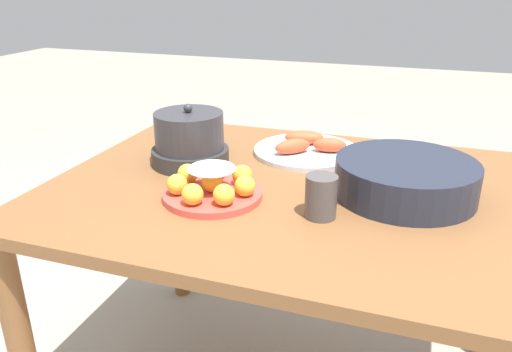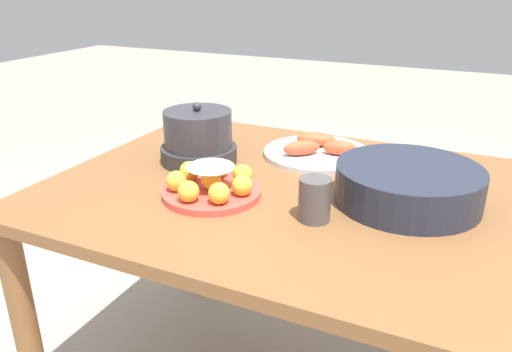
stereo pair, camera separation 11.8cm
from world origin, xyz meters
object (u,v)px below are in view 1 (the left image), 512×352
object	(u,v)px
sauce_bowl	(173,131)
cup_near	(321,197)
dining_table	(296,221)
serving_bowl	(406,177)
seafood_platter	(307,148)
cake_plate	(212,186)
cup_far	(206,132)
warming_pot	(190,140)

from	to	relation	value
sauce_bowl	cup_near	world-z (taller)	cup_near
dining_table	cup_near	distance (m)	0.22
serving_bowl	cup_near	bearing A→B (deg)	-133.72
serving_bowl	sauce_bowl	distance (m)	0.78
seafood_platter	cup_near	world-z (taller)	cup_near
dining_table	serving_bowl	xyz separation A→B (m)	(0.25, 0.02, 0.14)
cake_plate	serving_bowl	distance (m)	0.45
dining_table	sauce_bowl	world-z (taller)	sauce_bowl
cup_near	cup_far	distance (m)	0.56
cup_far	serving_bowl	bearing A→B (deg)	-18.10
serving_bowl	seafood_platter	size ratio (longest dim) A/B	1.06
cake_plate	cup_far	xyz separation A→B (m)	(-0.17, 0.35, 0.01)
cake_plate	cup_far	size ratio (longest dim) A/B	2.76
cup_near	warming_pot	bearing A→B (deg)	153.42
cake_plate	cup_far	distance (m)	0.39
sauce_bowl	dining_table	bearing A→B (deg)	-29.41
cake_plate	cup_near	size ratio (longest dim) A/B	2.48
sauce_bowl	cup_near	bearing A→B (deg)	-36.18
cup_near	seafood_platter	bearing A→B (deg)	107.48
seafood_platter	warming_pot	bearing A→B (deg)	-147.19
sauce_bowl	cup_near	xyz separation A→B (m)	(0.57, -0.42, 0.03)
serving_bowl	cup_near	size ratio (longest dim) A/B	3.48
serving_bowl	warming_pot	distance (m)	0.57
seafood_platter	cup_far	size ratio (longest dim) A/B	3.66
cup_far	dining_table	bearing A→B (deg)	-32.59
seafood_platter	warming_pot	distance (m)	0.34
serving_bowl	warming_pot	xyz separation A→B (m)	(-0.57, 0.03, 0.02)
cake_plate	sauce_bowl	xyz separation A→B (m)	(-0.32, 0.40, -0.02)
dining_table	cake_plate	xyz separation A→B (m)	(-0.17, -0.13, 0.13)
dining_table	cake_plate	distance (m)	0.25
cake_plate	warming_pot	world-z (taller)	warming_pot
seafood_platter	sauce_bowl	bearing A→B (deg)	175.66
dining_table	sauce_bowl	size ratio (longest dim) A/B	11.77
serving_bowl	cup_near	xyz separation A→B (m)	(-0.16, -0.17, 0.00)
serving_bowl	cup_far	bearing A→B (deg)	161.90
sauce_bowl	cup_far	distance (m)	0.16
cup_far	seafood_platter	bearing A→B (deg)	3.89
cup_near	cake_plate	bearing A→B (deg)	176.92
cake_plate	warming_pot	size ratio (longest dim) A/B	1.11
dining_table	warming_pot	distance (m)	0.36
cake_plate	warming_pot	bearing A→B (deg)	128.04
dining_table	cake_plate	world-z (taller)	cake_plate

